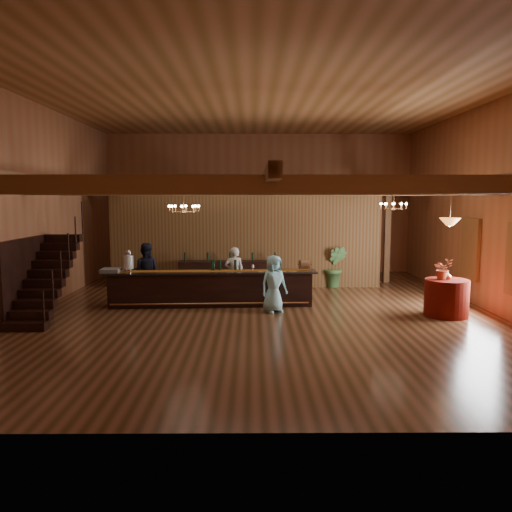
{
  "coord_description": "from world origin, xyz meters",
  "views": [
    {
      "loc": [
        -0.28,
        -13.08,
        3.0
      ],
      "look_at": [
        -0.18,
        0.49,
        1.41
      ],
      "focal_mm": 35.0,
      "sensor_mm": 36.0,
      "label": 1
    }
  ],
  "objects_px": {
    "raffle_drum": "(305,264)",
    "bartender": "(234,273)",
    "floor_plant": "(335,267)",
    "tasting_bar": "(211,288)",
    "backbar_shelf": "(230,275)",
    "chandelier_left": "(184,208)",
    "beverage_dispenser": "(128,261)",
    "pendant_lamp": "(450,222)",
    "staff_second": "(146,272)",
    "guest": "(274,284)",
    "chandelier_right": "(393,206)",
    "round_table": "(446,298)"
  },
  "relations": [
    {
      "from": "guest",
      "to": "floor_plant",
      "type": "distance_m",
      "value": 4.26
    },
    {
      "from": "chandelier_right",
      "to": "floor_plant",
      "type": "relative_size",
      "value": 0.58
    },
    {
      "from": "backbar_shelf",
      "to": "staff_second",
      "type": "height_order",
      "value": "staff_second"
    },
    {
      "from": "chandelier_left",
      "to": "staff_second",
      "type": "relative_size",
      "value": 0.47
    },
    {
      "from": "beverage_dispenser",
      "to": "chandelier_left",
      "type": "relative_size",
      "value": 0.75
    },
    {
      "from": "bartender",
      "to": "staff_second",
      "type": "height_order",
      "value": "staff_second"
    },
    {
      "from": "staff_second",
      "to": "floor_plant",
      "type": "height_order",
      "value": "staff_second"
    },
    {
      "from": "staff_second",
      "to": "guest",
      "type": "height_order",
      "value": "staff_second"
    },
    {
      "from": "tasting_bar",
      "to": "staff_second",
      "type": "distance_m",
      "value": 2.16
    },
    {
      "from": "chandelier_left",
      "to": "backbar_shelf",
      "type": "bearing_deg",
      "value": 71.51
    },
    {
      "from": "tasting_bar",
      "to": "floor_plant",
      "type": "bearing_deg",
      "value": 33.73
    },
    {
      "from": "backbar_shelf",
      "to": "round_table",
      "type": "height_order",
      "value": "round_table"
    },
    {
      "from": "tasting_bar",
      "to": "pendant_lamp",
      "type": "xyz_separation_m",
      "value": [
        6.08,
        -1.27,
        1.91
      ]
    },
    {
      "from": "backbar_shelf",
      "to": "staff_second",
      "type": "relative_size",
      "value": 1.98
    },
    {
      "from": "beverage_dispenser",
      "to": "staff_second",
      "type": "distance_m",
      "value": 0.98
    },
    {
      "from": "bartender",
      "to": "staff_second",
      "type": "xyz_separation_m",
      "value": [
        -2.59,
        -0.07,
        0.06
      ]
    },
    {
      "from": "tasting_bar",
      "to": "guest",
      "type": "distance_m",
      "value": 1.9
    },
    {
      "from": "round_table",
      "to": "staff_second",
      "type": "height_order",
      "value": "staff_second"
    },
    {
      "from": "pendant_lamp",
      "to": "beverage_dispenser",
      "type": "bearing_deg",
      "value": 171.66
    },
    {
      "from": "chandelier_left",
      "to": "staff_second",
      "type": "height_order",
      "value": "chandelier_left"
    },
    {
      "from": "staff_second",
      "to": "floor_plant",
      "type": "relative_size",
      "value": 1.22
    },
    {
      "from": "raffle_drum",
      "to": "staff_second",
      "type": "distance_m",
      "value": 4.65
    },
    {
      "from": "chandelier_left",
      "to": "chandelier_right",
      "type": "bearing_deg",
      "value": 17.49
    },
    {
      "from": "staff_second",
      "to": "backbar_shelf",
      "type": "bearing_deg",
      "value": -141.34
    },
    {
      "from": "round_table",
      "to": "staff_second",
      "type": "bearing_deg",
      "value": 165.65
    },
    {
      "from": "bartender",
      "to": "tasting_bar",
      "type": "bearing_deg",
      "value": 51.35
    },
    {
      "from": "round_table",
      "to": "pendant_lamp",
      "type": "relative_size",
      "value": 1.21
    },
    {
      "from": "round_table",
      "to": "bartender",
      "type": "distance_m",
      "value": 5.87
    },
    {
      "from": "bartender",
      "to": "floor_plant",
      "type": "xyz_separation_m",
      "value": [
        3.31,
        2.0,
        -0.09
      ]
    },
    {
      "from": "chandelier_right",
      "to": "pendant_lamp",
      "type": "height_order",
      "value": "same"
    },
    {
      "from": "raffle_drum",
      "to": "staff_second",
      "type": "height_order",
      "value": "staff_second"
    },
    {
      "from": "backbar_shelf",
      "to": "chandelier_right",
      "type": "height_order",
      "value": "chandelier_right"
    },
    {
      "from": "tasting_bar",
      "to": "round_table",
      "type": "bearing_deg",
      "value": -14.13
    },
    {
      "from": "beverage_dispenser",
      "to": "pendant_lamp",
      "type": "relative_size",
      "value": 0.67
    },
    {
      "from": "raffle_drum",
      "to": "round_table",
      "type": "distance_m",
      "value": 3.77
    },
    {
      "from": "chandelier_right",
      "to": "guest",
      "type": "bearing_deg",
      "value": -151.08
    },
    {
      "from": "floor_plant",
      "to": "tasting_bar",
      "type": "bearing_deg",
      "value": -143.93
    },
    {
      "from": "tasting_bar",
      "to": "floor_plant",
      "type": "height_order",
      "value": "floor_plant"
    },
    {
      "from": "round_table",
      "to": "chandelier_left",
      "type": "relative_size",
      "value": 1.36
    },
    {
      "from": "staff_second",
      "to": "guest",
      "type": "distance_m",
      "value": 4.01
    },
    {
      "from": "beverage_dispenser",
      "to": "pendant_lamp",
      "type": "distance_m",
      "value": 8.5
    },
    {
      "from": "round_table",
      "to": "bartender",
      "type": "relative_size",
      "value": 0.7
    },
    {
      "from": "raffle_drum",
      "to": "bartender",
      "type": "distance_m",
      "value": 2.18
    },
    {
      "from": "raffle_drum",
      "to": "staff_second",
      "type": "xyz_separation_m",
      "value": [
        -4.59,
        0.73,
        -0.31
      ]
    },
    {
      "from": "floor_plant",
      "to": "guest",
      "type": "bearing_deg",
      "value": -121.34
    },
    {
      "from": "pendant_lamp",
      "to": "backbar_shelf",
      "type": "bearing_deg",
      "value": 146.24
    },
    {
      "from": "raffle_drum",
      "to": "staff_second",
      "type": "bearing_deg",
      "value": 170.95
    },
    {
      "from": "tasting_bar",
      "to": "guest",
      "type": "height_order",
      "value": "guest"
    },
    {
      "from": "floor_plant",
      "to": "raffle_drum",
      "type": "bearing_deg",
      "value": -115.17
    },
    {
      "from": "backbar_shelf",
      "to": "chandelier_left",
      "type": "distance_m",
      "value": 4.02
    }
  ]
}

